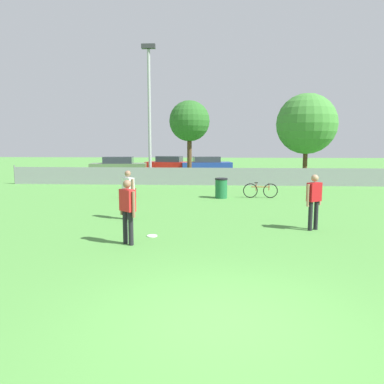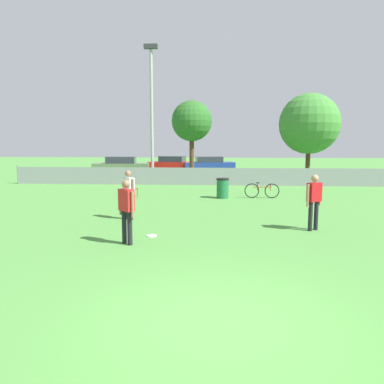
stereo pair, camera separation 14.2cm
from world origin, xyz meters
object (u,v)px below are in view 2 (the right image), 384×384
tree_far_right (309,124)px  trash_bin (223,188)px  light_pole (152,103)px  player_receiver_white (128,191)px  folding_chair_sideline (131,187)px  parked_car_red (172,164)px  bicycle_sideline (262,191)px  parked_car_blue (209,164)px  frisbee_disc (151,236)px  parked_car_olive (121,166)px  player_defender_red (127,207)px  tree_near_pole (192,121)px  player_thrower_red (314,198)px

tree_far_right → trash_bin: 11.60m
light_pole → player_receiver_white: bearing=-83.6°
folding_chair_sideline → trash_bin: (4.48, 0.10, -0.02)m
light_pole → parked_car_red: (0.22, 8.90, -4.59)m
bicycle_sideline → parked_car_red: (-6.39, 15.93, 0.32)m
light_pole → parked_car_blue: 10.34m
frisbee_disc → parked_car_olive: parked_car_olive is taller
bicycle_sideline → parked_car_blue: size_ratio=0.35×
player_defender_red → folding_chair_sideline: 8.54m
tree_near_pole → folding_chair_sideline: (-2.36, -8.41, -3.60)m
light_pole → player_defender_red: size_ratio=5.25×
tree_near_pole → player_thrower_red: tree_near_pole is taller
tree_far_right → tree_near_pole: bearing=-173.5°
tree_near_pole → player_defender_red: (-0.47, -16.72, -3.10)m
tree_near_pole → parked_car_red: size_ratio=1.24×
parked_car_red → tree_near_pole: bearing=-63.7°
light_pole → tree_near_pole: (2.60, 1.10, -1.17)m
player_receiver_white → parked_car_olive: 18.76m
player_receiver_white → trash_bin: (3.31, 5.23, -0.52)m
tree_near_pole → parked_car_red: bearing=106.9°
player_thrower_red → trash_bin: player_thrower_red is taller
player_defender_red → frisbee_disc: 1.41m
folding_chair_sideline → parked_car_olive: size_ratio=0.19×
player_thrower_red → player_defender_red: same height
tree_near_pole → trash_bin: 9.30m
light_pole → player_defender_red: (2.13, -15.63, -4.27)m
frisbee_disc → light_pole: bearing=100.1°
player_defender_red → frisbee_disc: (0.49, 0.87, -0.99)m
light_pole → player_thrower_red: 16.13m
parked_car_red → frisbee_disc: bearing=-74.8°
parked_car_blue → parked_car_red: bearing=162.7°
tree_far_right → parked_car_red: size_ratio=1.36×
player_receiver_white → parked_car_blue: player_receiver_white is taller
frisbee_disc → trash_bin: 7.84m
tree_near_pole → player_thrower_red: size_ratio=3.23×
folding_chair_sideline → parked_car_olive: bearing=-50.4°
tree_far_right → parked_car_olive: size_ratio=1.29×
player_defender_red → bicycle_sideline: 9.72m
parked_car_olive → frisbee_disc: bearing=-79.1°
light_pole → folding_chair_sideline: size_ratio=9.98×
bicycle_sideline → parked_car_blue: 15.85m
player_defender_red → player_receiver_white: size_ratio=1.00×
tree_near_pole → tree_far_right: (8.22, 0.93, -0.15)m
trash_bin → parked_car_red: size_ratio=0.22×
light_pole → tree_near_pole: size_ratio=1.63×
parked_car_blue → tree_far_right: bearing=-53.2°
player_defender_red → player_receiver_white: same height
trash_bin → parked_car_red: (-4.49, 16.11, 0.20)m
tree_near_pole → trash_bin: bearing=-75.7°
tree_near_pole → parked_car_olive: size_ratio=1.17×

